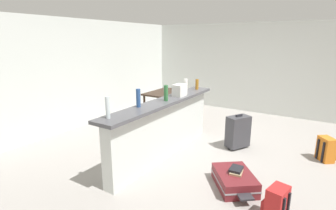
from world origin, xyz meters
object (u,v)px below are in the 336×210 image
at_px(dining_table, 166,96).
at_px(book_stack, 236,170).
at_px(bottle_green, 166,93).
at_px(suitcase_flat_maroon, 234,180).
at_px(bottle_clear, 108,108).
at_px(bottle_white, 186,87).
at_px(bottle_blue, 138,98).
at_px(backpack_orange, 326,150).
at_px(grocery_bag, 180,90).
at_px(backpack_red, 276,205).
at_px(suitcase_upright_charcoal, 238,131).
at_px(bottle_amber, 197,84).
at_px(dining_chair_near_partition, 184,104).

relative_size(dining_table, book_stack, 4.27).
bearing_deg(bottle_green, suitcase_flat_maroon, -103.78).
distance_m(bottle_clear, bottle_white, 1.93).
xyz_separation_m(bottle_clear, book_stack, (0.95, -1.47, -0.92)).
relative_size(bottle_blue, backpack_orange, 0.68).
distance_m(bottle_blue, grocery_bag, 1.04).
relative_size(suitcase_flat_maroon, book_stack, 3.33).
xyz_separation_m(bottle_clear, bottle_blue, (0.68, 0.03, -0.00)).
distance_m(backpack_red, suitcase_upright_charcoal, 2.08).
relative_size(bottle_clear, dining_table, 0.27).
bearing_deg(suitcase_upright_charcoal, bottle_blue, 146.17).
xyz_separation_m(bottle_white, book_stack, (-0.97, -1.36, -0.92)).
distance_m(dining_table, book_stack, 3.34).
bearing_deg(suitcase_upright_charcoal, backpack_orange, -79.19).
relative_size(bottle_clear, suitcase_flat_maroon, 0.34).
height_order(bottle_green, backpack_orange, bottle_green).
distance_m(bottle_amber, suitcase_flat_maroon, 2.32).
relative_size(bottle_amber, backpack_red, 0.51).
distance_m(bottle_clear, backpack_red, 2.36).
bearing_deg(dining_table, backpack_orange, -97.91).
bearing_deg(bottle_clear, grocery_bag, -3.54).
relative_size(bottle_amber, dining_table, 0.20).
xyz_separation_m(bottle_white, dining_table, (1.16, 1.18, -0.52)).
relative_size(bottle_blue, bottle_amber, 1.32).
xyz_separation_m(bottle_white, backpack_red, (-1.42, -1.97, -0.97)).
height_order(bottle_clear, dining_chair_near_partition, bottle_clear).
xyz_separation_m(backpack_orange, book_stack, (-1.64, 1.05, 0.05)).
bearing_deg(bottle_clear, bottle_green, -4.43).
xyz_separation_m(bottle_blue, dining_table, (2.41, 1.04, -0.52)).
xyz_separation_m(bottle_clear, dining_table, (3.09, 1.07, -0.52)).
distance_m(bottle_clear, grocery_bag, 1.71).
bearing_deg(dining_table, suitcase_flat_maroon, -130.47).
relative_size(backpack_orange, suitcase_upright_charcoal, 0.63).
bearing_deg(bottle_amber, grocery_bag, -178.07).
distance_m(bottle_white, backpack_red, 2.61).
relative_size(bottle_blue, suitcase_upright_charcoal, 0.43).
xyz_separation_m(bottle_clear, grocery_bag, (1.71, -0.11, -0.04)).
distance_m(bottle_blue, dining_table, 2.67).
height_order(backpack_orange, backpack_red, same).
relative_size(bottle_amber, backpack_orange, 0.51).
height_order(dining_chair_near_partition, suitcase_flat_maroon, dining_chair_near_partition).
height_order(suitcase_upright_charcoal, book_stack, suitcase_upright_charcoal).
distance_m(grocery_bag, backpack_orange, 2.73).
xyz_separation_m(dining_chair_near_partition, backpack_orange, (-0.40, -3.01, -0.31)).
height_order(bottle_amber, grocery_bag, grocery_bag).
bearing_deg(bottle_blue, bottle_green, -12.78).
distance_m(bottle_white, suitcase_flat_maroon, 1.98).
bearing_deg(backpack_orange, book_stack, 147.43).
distance_m(dining_chair_near_partition, suitcase_flat_maroon, 2.87).
height_order(bottle_blue, grocery_bag, bottle_blue).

